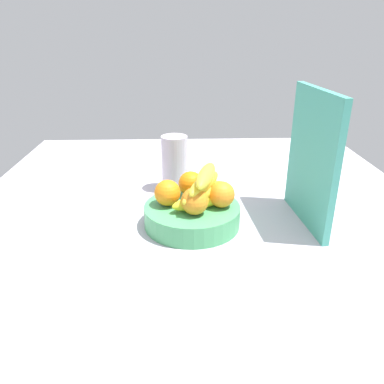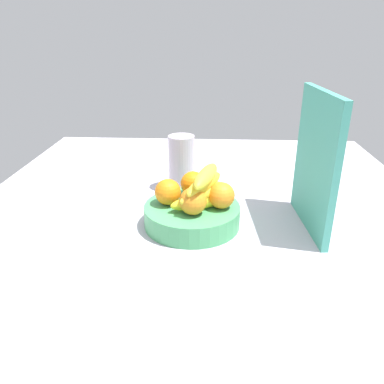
% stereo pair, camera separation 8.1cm
% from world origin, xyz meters
% --- Properties ---
extents(ground_plane, '(1.80, 1.40, 0.03)m').
position_xyz_m(ground_plane, '(0.00, 0.00, -0.01)').
color(ground_plane, '#B4AFBD').
extents(fruit_bowl, '(0.26, 0.26, 0.06)m').
position_xyz_m(fruit_bowl, '(-0.03, -0.02, 0.03)').
color(fruit_bowl, '#48A163').
rests_on(fruit_bowl, ground_plane).
extents(orange_front_left, '(0.07, 0.07, 0.07)m').
position_xyz_m(orange_front_left, '(-0.04, -0.09, 0.09)').
color(orange_front_left, orange).
rests_on(orange_front_left, fruit_bowl).
extents(orange_front_right, '(0.07, 0.07, 0.07)m').
position_xyz_m(orange_front_right, '(0.01, -0.02, 0.09)').
color(orange_front_right, orange).
rests_on(orange_front_right, fruit_bowl).
extents(orange_center, '(0.07, 0.07, 0.07)m').
position_xyz_m(orange_center, '(-0.03, 0.05, 0.09)').
color(orange_center, orange).
rests_on(orange_center, fruit_bowl).
extents(orange_back_left, '(0.07, 0.07, 0.07)m').
position_xyz_m(orange_back_left, '(-0.10, -0.03, 0.09)').
color(orange_back_left, orange).
rests_on(orange_back_left, fruit_bowl).
extents(banana_bunch, '(0.17, 0.17, 0.11)m').
position_xyz_m(banana_bunch, '(-0.03, 0.01, 0.11)').
color(banana_bunch, yellow).
rests_on(banana_bunch, fruit_bowl).
extents(cutting_board, '(0.28, 0.04, 0.36)m').
position_xyz_m(cutting_board, '(-0.05, 0.29, 0.18)').
color(cutting_board, teal).
rests_on(cutting_board, ground_plane).
extents(thermos_tumbler, '(0.08, 0.08, 0.18)m').
position_xyz_m(thermos_tumbler, '(-0.29, -0.07, 0.09)').
color(thermos_tumbler, '#BBAEBD').
rests_on(thermos_tumbler, ground_plane).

